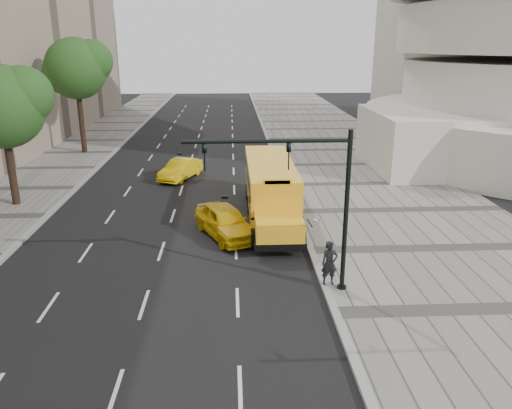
{
  "coord_description": "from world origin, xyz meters",
  "views": [
    {
      "loc": [
        2.36,
        -26.74,
        9.35
      ],
      "look_at": [
        3.5,
        -4.0,
        1.9
      ],
      "focal_mm": 35.0,
      "sensor_mm": 36.0,
      "label": 1
    }
  ],
  "objects_px": {
    "taxi_near": "(225,221)",
    "school_bus": "(270,184)",
    "traffic_signal": "(309,192)",
    "pedestrian": "(330,263)",
    "taxi_far": "(180,169)",
    "tree_b": "(3,106)",
    "tree_c": "(77,68)"
  },
  "relations": [
    {
      "from": "tree_b",
      "to": "traffic_signal",
      "type": "distance_m",
      "value": 19.52
    },
    {
      "from": "tree_b",
      "to": "taxi_far",
      "type": "distance_m",
      "value": 11.98
    },
    {
      "from": "tree_b",
      "to": "taxi_near",
      "type": "distance_m",
      "value": 14.5
    },
    {
      "from": "school_bus",
      "to": "pedestrian",
      "type": "xyz_separation_m",
      "value": [
        1.65,
        -8.95,
        -0.71
      ]
    },
    {
      "from": "tree_c",
      "to": "school_bus",
      "type": "xyz_separation_m",
      "value": [
        14.9,
        -16.97,
        -5.48
      ]
    },
    {
      "from": "school_bus",
      "to": "taxi_far",
      "type": "height_order",
      "value": "school_bus"
    },
    {
      "from": "taxi_near",
      "to": "pedestrian",
      "type": "relative_size",
      "value": 2.58
    },
    {
      "from": "tree_b",
      "to": "taxi_far",
      "type": "height_order",
      "value": "tree_b"
    },
    {
      "from": "tree_b",
      "to": "taxi_near",
      "type": "relative_size",
      "value": 1.76
    },
    {
      "from": "school_bus",
      "to": "taxi_near",
      "type": "xyz_separation_m",
      "value": [
        -2.5,
        -3.21,
        -0.97
      ]
    },
    {
      "from": "taxi_near",
      "to": "traffic_signal",
      "type": "xyz_separation_m",
      "value": [
        3.19,
        -6.11,
        3.3
      ]
    },
    {
      "from": "tree_b",
      "to": "taxi_far",
      "type": "relative_size",
      "value": 1.93
    },
    {
      "from": "school_bus",
      "to": "traffic_signal",
      "type": "distance_m",
      "value": 9.63
    },
    {
      "from": "tree_b",
      "to": "school_bus",
      "type": "relative_size",
      "value": 0.71
    },
    {
      "from": "tree_c",
      "to": "taxi_far",
      "type": "distance_m",
      "value": 14.35
    },
    {
      "from": "taxi_near",
      "to": "school_bus",
      "type": "bearing_deg",
      "value": 28.11
    },
    {
      "from": "tree_b",
      "to": "pedestrian",
      "type": "distance_m",
      "value": 20.58
    },
    {
      "from": "pedestrian",
      "to": "traffic_signal",
      "type": "height_order",
      "value": "traffic_signal"
    },
    {
      "from": "tree_b",
      "to": "taxi_far",
      "type": "bearing_deg",
      "value": 32.26
    },
    {
      "from": "tree_c",
      "to": "taxi_near",
      "type": "bearing_deg",
      "value": -58.42
    },
    {
      "from": "taxi_near",
      "to": "traffic_signal",
      "type": "height_order",
      "value": "traffic_signal"
    },
    {
      "from": "tree_c",
      "to": "school_bus",
      "type": "bearing_deg",
      "value": -48.71
    },
    {
      "from": "tree_b",
      "to": "pedestrian",
      "type": "relative_size",
      "value": 4.54
    },
    {
      "from": "taxi_near",
      "to": "taxi_far",
      "type": "distance_m",
      "value": 11.7
    },
    {
      "from": "tree_c",
      "to": "taxi_far",
      "type": "bearing_deg",
      "value": -44.47
    },
    {
      "from": "tree_b",
      "to": "tree_c",
      "type": "xyz_separation_m",
      "value": [
        0.01,
        14.71,
        1.34
      ]
    },
    {
      "from": "tree_b",
      "to": "traffic_signal",
      "type": "bearing_deg",
      "value": -36.59
    },
    {
      "from": "tree_c",
      "to": "taxi_far",
      "type": "relative_size",
      "value": 2.29
    },
    {
      "from": "traffic_signal",
      "to": "tree_b",
      "type": "bearing_deg",
      "value": 143.41
    },
    {
      "from": "tree_b",
      "to": "taxi_near",
      "type": "bearing_deg",
      "value": -23.8
    },
    {
      "from": "school_bus",
      "to": "traffic_signal",
      "type": "xyz_separation_m",
      "value": [
        0.69,
        -9.32,
        2.33
      ]
    },
    {
      "from": "taxi_far",
      "to": "pedestrian",
      "type": "height_order",
      "value": "pedestrian"
    }
  ]
}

